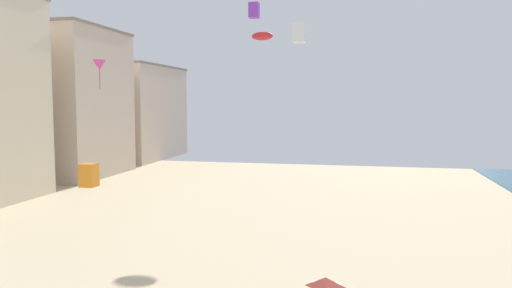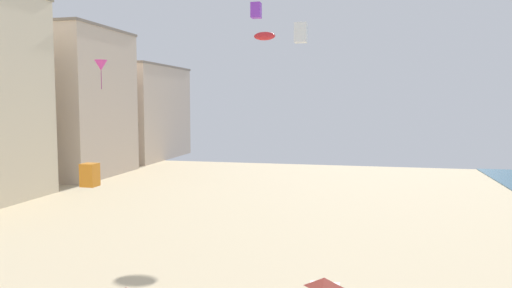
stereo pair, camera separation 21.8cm
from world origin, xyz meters
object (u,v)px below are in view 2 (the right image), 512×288
object	(u,v)px
kite_magenta_delta	(101,65)
kite_white_box	(301,33)
kite_purple_box_2	(256,10)
kite_orange_box	(90,175)
kite_red_parafoil	(265,36)

from	to	relation	value
kite_magenta_delta	kite_white_box	xyz separation A→B (m)	(11.29, 11.72, 3.30)
kite_purple_box_2	kite_orange_box	distance (m)	23.68
kite_white_box	kite_red_parafoil	world-z (taller)	kite_red_parafoil
kite_purple_box_2	kite_orange_box	xyz separation A→B (m)	(-4.68, -19.84, -12.05)
kite_magenta_delta	kite_red_parafoil	world-z (taller)	kite_red_parafoil
kite_magenta_delta	kite_orange_box	bearing A→B (deg)	-67.08
kite_magenta_delta	kite_red_parafoil	xyz separation A→B (m)	(6.44, 20.47, 4.32)
kite_white_box	kite_red_parafoil	distance (m)	10.06
kite_purple_box_2	kite_red_parafoil	distance (m)	6.02
kite_red_parafoil	kite_orange_box	distance (m)	28.07
kite_magenta_delta	kite_purple_box_2	bearing A→B (deg)	64.88
kite_white_box	kite_orange_box	xyz separation A→B (m)	(-9.09, -16.90, -9.54)
kite_orange_box	kite_purple_box_2	bearing A→B (deg)	76.74
kite_white_box	kite_red_parafoil	xyz separation A→B (m)	(-4.85, 8.76, 1.02)
kite_orange_box	kite_magenta_delta	bearing A→B (deg)	112.92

